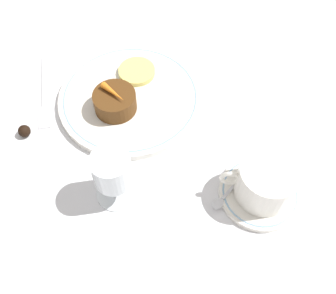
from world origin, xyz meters
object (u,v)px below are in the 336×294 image
(wine_glass, at_px, (114,173))
(fork, at_px, (44,99))
(dessert_cake, at_px, (115,99))
(coffee_cup, at_px, (266,181))
(dinner_plate, at_px, (132,98))

(wine_glass, distance_m, fork, 0.26)
(dessert_cake, bearing_deg, fork, -7.17)
(dessert_cake, bearing_deg, coffee_cup, 148.47)
(wine_glass, xyz_separation_m, fork, (0.17, -0.19, -0.07))
(dinner_plate, relative_size, fork, 1.49)
(dinner_plate, relative_size, wine_glass, 2.56)
(dinner_plate, distance_m, wine_glass, 0.20)
(dinner_plate, height_order, fork, dinner_plate)
(wine_glass, height_order, dessert_cake, wine_glass)
(dinner_plate, bearing_deg, fork, 2.58)
(dinner_plate, distance_m, dessert_cake, 0.04)
(dinner_plate, relative_size, coffee_cup, 2.26)
(coffee_cup, height_order, fork, coffee_cup)
(dinner_plate, distance_m, fork, 0.17)
(coffee_cup, xyz_separation_m, dessert_cake, (0.26, -0.16, -0.01))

